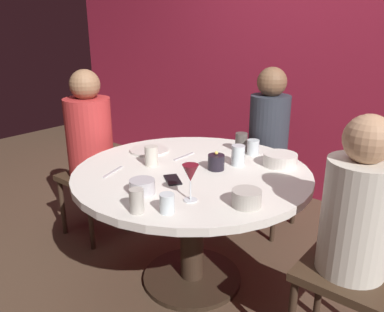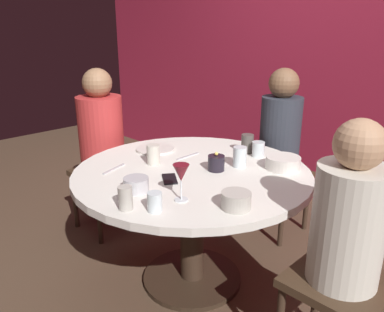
# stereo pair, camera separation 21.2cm
# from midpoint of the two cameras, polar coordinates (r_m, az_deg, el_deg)

# --- Properties ---
(ground_plane) EXTENTS (8.00, 8.00, 0.00)m
(ground_plane) POSITION_cam_midpoint_polar(r_m,az_deg,el_deg) (2.50, -2.55, -17.78)
(ground_plane) COLOR #4C3828
(back_wall) EXTENTS (6.00, 0.10, 2.60)m
(back_wall) POSITION_cam_midpoint_polar(r_m,az_deg,el_deg) (3.43, 16.41, 14.88)
(back_wall) COLOR maroon
(back_wall) RESTS_ON ground
(dining_table) EXTENTS (1.32, 1.32, 0.73)m
(dining_table) POSITION_cam_midpoint_polar(r_m,az_deg,el_deg) (2.21, -2.76, -5.73)
(dining_table) COLOR silver
(dining_table) RESTS_ON ground
(seated_diner_left) EXTENTS (0.40, 0.40, 1.22)m
(seated_diner_left) POSITION_cam_midpoint_polar(r_m,az_deg,el_deg) (2.82, -17.05, 2.67)
(seated_diner_left) COLOR #3F2D1E
(seated_diner_left) RESTS_ON ground
(seated_diner_back) EXTENTS (0.40, 0.40, 1.22)m
(seated_diner_back) POSITION_cam_midpoint_polar(r_m,az_deg,el_deg) (2.83, 9.19, 3.39)
(seated_diner_back) COLOR #3F2D1E
(seated_diner_back) RESTS_ON ground
(seated_diner_right) EXTENTS (0.40, 0.40, 1.17)m
(seated_diner_right) POSITION_cam_midpoint_polar(r_m,az_deg,el_deg) (1.74, 20.00, -8.72)
(seated_diner_right) COLOR #3F2D1E
(seated_diner_right) RESTS_ON ground
(candle_holder) EXTENTS (0.09, 0.09, 0.11)m
(candle_holder) POSITION_cam_midpoint_polar(r_m,az_deg,el_deg) (2.14, 0.76, -0.96)
(candle_holder) COLOR black
(candle_holder) RESTS_ON dining_table
(wine_glass) EXTENTS (0.08, 0.08, 0.18)m
(wine_glass) POSITION_cam_midpoint_polar(r_m,az_deg,el_deg) (1.73, -3.75, -2.85)
(wine_glass) COLOR silver
(wine_glass) RESTS_ON dining_table
(dinner_plate) EXTENTS (0.25, 0.25, 0.01)m
(dinner_plate) POSITION_cam_midpoint_polar(r_m,az_deg,el_deg) (2.49, -8.79, 0.81)
(dinner_plate) COLOR silver
(dinner_plate) RESTS_ON dining_table
(cell_phone) EXTENTS (0.15, 0.14, 0.01)m
(cell_phone) POSITION_cam_midpoint_polar(r_m,az_deg,el_deg) (2.01, -5.91, -3.58)
(cell_phone) COLOR black
(cell_phone) RESTS_ON dining_table
(bowl_serving_large) EXTENTS (0.12, 0.12, 0.07)m
(bowl_serving_large) POSITION_cam_midpoint_polar(r_m,az_deg,el_deg) (1.87, -10.64, -4.56)
(bowl_serving_large) COLOR #B7B7BC
(bowl_serving_large) RESTS_ON dining_table
(bowl_salad_center) EXTENTS (0.13, 0.13, 0.07)m
(bowl_salad_center) POSITION_cam_midpoint_polar(r_m,az_deg,el_deg) (1.72, 4.57, -6.30)
(bowl_salad_center) COLOR #B2ADA3
(bowl_salad_center) RESTS_ON dining_table
(bowl_small_white) EXTENTS (0.19, 0.19, 0.07)m
(bowl_small_white) POSITION_cam_midpoint_polar(r_m,az_deg,el_deg) (2.24, 10.30, -0.55)
(bowl_small_white) COLOR silver
(bowl_small_white) RESTS_ON dining_table
(cup_near_candle) EXTENTS (0.08, 0.08, 0.12)m
(cup_near_candle) POSITION_cam_midpoint_polar(r_m,az_deg,el_deg) (2.21, 4.12, 0.06)
(cup_near_candle) COLOR silver
(cup_near_candle) RESTS_ON dining_table
(cup_by_left_diner) EXTENTS (0.07, 0.07, 0.09)m
(cup_by_left_diner) POSITION_cam_midpoint_polar(r_m,az_deg,el_deg) (1.67, -7.39, -7.05)
(cup_by_left_diner) COLOR silver
(cup_by_left_diner) RESTS_ON dining_table
(cup_by_right_diner) EXTENTS (0.08, 0.08, 0.09)m
(cup_by_right_diner) POSITION_cam_midpoint_polar(r_m,az_deg,el_deg) (2.40, 6.54, 1.26)
(cup_by_right_diner) COLOR silver
(cup_by_right_diner) RESTS_ON dining_table
(cup_center_front) EXTENTS (0.08, 0.08, 0.12)m
(cup_center_front) POSITION_cam_midpoint_polar(r_m,az_deg,el_deg) (2.46, 4.87, 2.04)
(cup_center_front) COLOR #4C4742
(cup_center_front) RESTS_ON dining_table
(cup_far_edge) EXTENTS (0.08, 0.08, 0.11)m
(cup_far_edge) POSITION_cam_midpoint_polar(r_m,az_deg,el_deg) (2.22, -8.77, -0.01)
(cup_far_edge) COLOR beige
(cup_far_edge) RESTS_ON dining_table
(cup_beside_wine) EXTENTS (0.06, 0.06, 0.11)m
(cup_beside_wine) POSITION_cam_midpoint_polar(r_m,az_deg,el_deg) (1.69, -11.81, -6.58)
(cup_beside_wine) COLOR #B2ADA3
(cup_beside_wine) RESTS_ON dining_table
(fork_near_plate) EXTENTS (0.07, 0.18, 0.01)m
(fork_near_plate) POSITION_cam_midpoint_polar(r_m,az_deg,el_deg) (2.18, -14.42, -2.34)
(fork_near_plate) COLOR #B7B7BC
(fork_near_plate) RESTS_ON dining_table
(knife_near_plate) EXTENTS (0.02, 0.18, 0.01)m
(knife_near_plate) POSITION_cam_midpoint_polar(r_m,az_deg,el_deg) (2.36, -3.78, -0.10)
(knife_near_plate) COLOR #B7B7BC
(knife_near_plate) RESTS_ON dining_table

